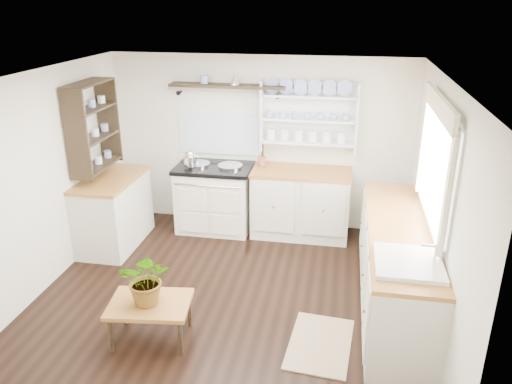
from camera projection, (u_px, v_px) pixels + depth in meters
floor at (229, 294)px, 5.36m from camera, size 4.00×3.80×0.01m
wall_back at (260, 143)px, 6.67m from camera, size 4.00×0.02×2.30m
wall_right at (438, 209)px, 4.60m from camera, size 0.02×3.80×2.30m
wall_left at (43, 182)px, 5.27m from camera, size 0.02×3.80×2.30m
ceiling at (224, 77)px, 4.51m from camera, size 4.00×3.80×0.01m
window at (435, 161)px, 4.60m from camera, size 0.08×1.55×1.22m
aga_cooker at (215, 197)px, 6.72m from camera, size 1.00×0.70×0.93m
back_cabinets at (301, 202)px, 6.55m from camera, size 1.27×0.63×0.90m
right_cabinets at (396, 266)px, 5.00m from camera, size 0.62×2.43×0.90m
belfast_sink at (407, 275)px, 4.19m from camera, size 0.55×0.60×0.45m
left_cabinets at (114, 210)px, 6.29m from camera, size 0.62×1.13×0.90m
plate_rack at (309, 116)px, 6.38m from camera, size 1.20×0.22×0.90m
high_shelf at (227, 87)px, 6.35m from camera, size 1.50×0.29×0.16m
left_shelving at (93, 126)px, 5.92m from camera, size 0.28×0.80×1.05m
kettle at (190, 158)px, 6.44m from camera, size 0.17×0.17×0.20m
utensil_crock at (262, 161)px, 6.53m from camera, size 0.10×0.10×0.12m
center_table at (150, 307)px, 4.54m from camera, size 0.79×0.60×0.39m
potted_plant at (147, 279)px, 4.43m from camera, size 0.49×0.44×0.49m
floor_rug at (320, 344)px, 4.58m from camera, size 0.62×0.89×0.02m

